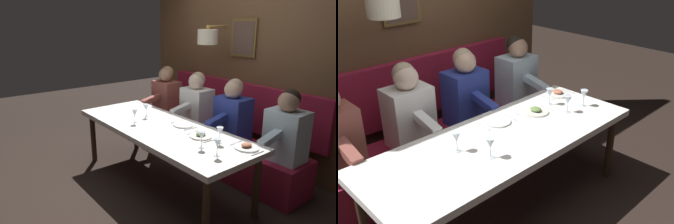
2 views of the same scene
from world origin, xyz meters
The scene contains 16 objects.
ground_plane centered at (0.00, 0.00, 0.00)m, with size 12.00×12.00×0.00m, color black.
dining_table centered at (0.00, 0.00, 0.68)m, with size 0.90×2.42×0.74m.
banquette_bench centered at (0.89, 0.00, 0.23)m, with size 0.52×2.62×0.45m, color maroon.
back_wall_panel centered at (1.46, 0.00, 1.37)m, with size 0.59×3.82×2.90m.
diner_nearest centered at (0.88, -1.05, 0.82)m, with size 0.60×0.40×0.79m.
diner_near centered at (0.88, -0.31, 0.82)m, with size 0.60×0.40×0.79m.
diner_middle centered at (0.88, 0.35, 0.82)m, with size 0.60×0.40×0.79m.
diner_far centered at (0.88, 1.04, 0.82)m, with size 0.60×0.40×0.79m.
place_setting_0 centered at (0.13, -0.53, 0.75)m, with size 0.24×0.32×0.05m.
place_setting_1 centered at (0.23, -0.13, 0.75)m, with size 0.24×0.32×0.01m.
place_setting_2 centered at (0.26, -1.02, 0.75)m, with size 0.24×0.31×0.05m.
wine_glass_0 centered at (-0.16, 0.30, 0.86)m, with size 0.07×0.07×0.16m.
wine_glass_1 centered at (0.08, 0.42, 0.86)m, with size 0.07×0.07×0.16m.
wine_glass_2 centered at (0.16, -0.76, 0.86)m, with size 0.07×0.07×0.16m.
wine_glass_3 centered at (-0.09, -0.97, 0.86)m, with size 0.07×0.07×0.16m.
wine_glass_4 centered at (-0.07, -0.74, 0.86)m, with size 0.07×0.07×0.16m.
Camera 1 is at (-2.06, -2.75, 1.93)m, focal length 33.57 mm.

